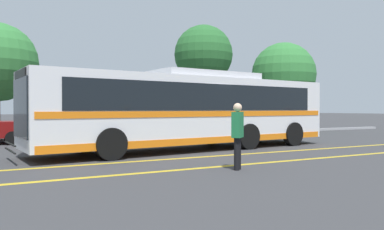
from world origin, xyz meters
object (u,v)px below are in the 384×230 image
at_px(pedestrian_1, 238,132).
at_px(transit_bus, 192,109).
at_px(parked_car_1, 47,126).
at_px(tree_0, 283,75).
at_px(tree_1, 203,55).

bearing_deg(pedestrian_1, transit_bus, -145.09).
bearing_deg(parked_car_1, pedestrian_1, -163.63).
relative_size(parked_car_1, tree_0, 0.76).
height_order(parked_car_1, tree_1, tree_1).
bearing_deg(pedestrian_1, tree_0, -175.69).
bearing_deg(tree_0, parked_car_1, -171.89).
relative_size(pedestrian_1, tree_0, 0.27).
height_order(transit_bus, tree_0, tree_0).
xyz_separation_m(transit_bus, tree_0, (12.07, 8.52, 2.54)).
height_order(pedestrian_1, tree_1, tree_1).
relative_size(transit_bus, tree_1, 1.75).
bearing_deg(tree_1, tree_0, -7.10).
xyz_separation_m(parked_car_1, pedestrian_1, (3.39, -11.01, 0.22)).
xyz_separation_m(pedestrian_1, tree_0, (13.30, 13.39, 3.14)).
distance_m(pedestrian_1, tree_1, 16.37).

